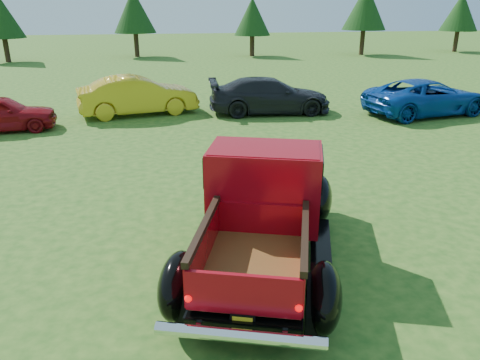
{
  "coord_description": "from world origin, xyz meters",
  "views": [
    {
      "loc": [
        -1.4,
        -7.65,
        4.0
      ],
      "look_at": [
        -0.06,
        0.2,
        0.97
      ],
      "focal_mm": 35.0,
      "sensor_mm": 36.0,
      "label": 1
    }
  ],
  "objects": [
    {
      "name": "ground",
      "position": [
        0.0,
        0.0,
        0.0
      ],
      "size": [
        120.0,
        120.0,
        0.0
      ],
      "primitive_type": "plane",
      "color": "#235117",
      "rests_on": "ground"
    },
    {
      "name": "tree_west",
      "position": [
        -12.0,
        29.0,
        3.11
      ],
      "size": [
        2.94,
        2.94,
        4.6
      ],
      "color": "#332114",
      "rests_on": "ground"
    },
    {
      "name": "tree_mid_left",
      "position": [
        -3.0,
        31.0,
        3.38
      ],
      "size": [
        3.2,
        3.2,
        5.0
      ],
      "color": "#332114",
      "rests_on": "ground"
    },
    {
      "name": "tree_east",
      "position": [
        15.0,
        29.5,
        3.66
      ],
      "size": [
        3.46,
        3.46,
        5.4
      ],
      "color": "#332114",
      "rests_on": "ground"
    },
    {
      "name": "show_car_blue",
      "position": [
        8.5,
        8.48,
        0.66
      ],
      "size": [
        5.1,
        3.06,
        1.33
      ],
      "primitive_type": "imported",
      "rotation": [
        0.0,
        0.0,
        1.76
      ],
      "color": "#0D3D93",
      "rests_on": "ground"
    },
    {
      "name": "pickup_truck",
      "position": [
        0.2,
        -0.72,
        0.88
      ],
      "size": [
        3.55,
        5.33,
        1.86
      ],
      "rotation": [
        0.0,
        0.0,
        -0.31
      ],
      "color": "black",
      "rests_on": "ground"
    },
    {
      "name": "tree_mid_right",
      "position": [
        6.0,
        30.0,
        2.97
      ],
      "size": [
        2.82,
        2.82,
        4.4
      ],
      "color": "#332114",
      "rests_on": "ground"
    },
    {
      "name": "tree_far_east",
      "position": [
        24.0,
        30.5,
        3.25
      ],
      "size": [
        3.07,
        3.07,
        4.8
      ],
      "color": "#332114",
      "rests_on": "ground"
    },
    {
      "name": "show_car_red",
      "position": [
        -6.64,
        8.58,
        0.59
      ],
      "size": [
        3.6,
        1.73,
        1.19
      ],
      "primitive_type": "imported",
      "rotation": [
        0.0,
        0.0,
        1.67
      ],
      "color": "maroon",
      "rests_on": "ground"
    },
    {
      "name": "show_car_grey",
      "position": [
        2.73,
        9.75,
        0.67
      ],
      "size": [
        4.73,
        2.14,
        1.34
      ],
      "primitive_type": "imported",
      "rotation": [
        0.0,
        0.0,
        1.51
      ],
      "color": "black",
      "rests_on": "ground"
    },
    {
      "name": "show_car_yellow",
      "position": [
        -2.24,
        10.32,
        0.72
      ],
      "size": [
        4.6,
        2.4,
        1.44
      ],
      "primitive_type": "imported",
      "rotation": [
        0.0,
        0.0,
        1.78
      ],
      "color": "gold",
      "rests_on": "ground"
    }
  ]
}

